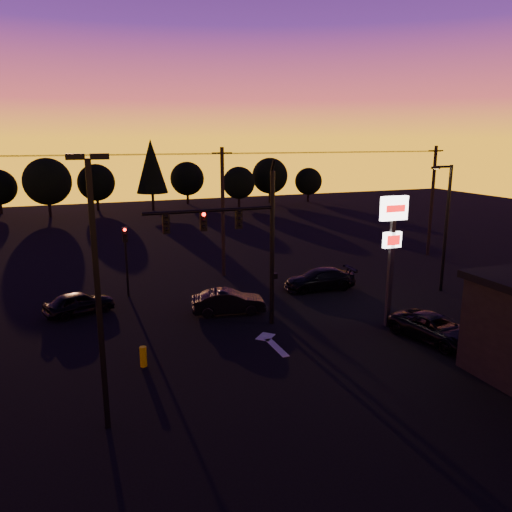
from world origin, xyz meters
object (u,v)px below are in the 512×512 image
Objects in this scene: parking_lot_light at (97,278)px; bollard at (143,357)px; secondary_signal at (126,251)px; pylon_sign at (392,234)px; traffic_signal_mast at (243,234)px; streetlight at (445,223)px; car_right at (320,279)px; suv_parked at (435,328)px; car_left at (79,303)px; car_mid at (228,302)px.

bollard is (1.86, 4.26, -4.82)m from parking_lot_light.
secondary_signal is 0.64× the size of pylon_sign.
traffic_signal_mast is 1.26× the size of pylon_sign.
car_right is (-7.12, 3.05, -3.74)m from streetlight.
traffic_signal_mast is 1.97× the size of secondary_signal.
pylon_sign is 0.85× the size of streetlight.
suv_parked is (1.18, -9.56, -0.04)m from car_right.
car_left is (-21.84, 3.72, -3.78)m from streetlight.
pylon_sign reaches higher than car_right.
secondary_signal is 19.89m from streetlight.
pylon_sign is at bearing -39.77° from secondary_signal.
streetlight is 14.57m from car_mid.
traffic_signal_mast is 10.19m from parking_lot_light.
secondary_signal is 15.75m from pylon_sign.
parking_lot_light is 10.17× the size of bollard.
parking_lot_light is 1.96× the size of car_right.
bollard is (-12.64, -0.24, -4.46)m from pylon_sign.
traffic_signal_mast is 9.30m from car_right.
car_mid is (4.86, -5.16, -2.19)m from secondary_signal.
streetlight is 9.58m from suv_parked.
pylon_sign is at bearing 99.38° from suv_parked.
parking_lot_light is 2.24× the size of car_mid.
pylon_sign is at bearing -113.38° from car_mid.
car_mid is at bearing 126.00° from suv_parked.
car_left is 14.74m from car_right.
car_right is at bearing 30.40° from bollard.
car_mid is at bearing -128.04° from car_left.
streetlight is at bearing -82.70° from car_mid.
parking_lot_light is 16.28m from suv_parked.
secondary_signal is 0.93× the size of car_right.
pylon_sign is 8.00m from streetlight.
streetlight is (6.91, 4.00, -0.49)m from pylon_sign.
secondary_signal is 0.54× the size of streetlight.
traffic_signal_mast reaches higher than car_left.
streetlight is (21.41, 8.50, -0.85)m from parking_lot_light.
traffic_signal_mast is 1.07× the size of streetlight.
car_mid is (5.49, 5.06, 0.22)m from bollard.
pylon_sign is at bearing -134.98° from car_left.
car_right reaches higher than suv_parked.
streetlight is (14.01, 1.51, -0.52)m from traffic_signal_mast.
secondary_signal is at bearing -98.66° from car_right.
parking_lot_light is at bearing -158.35° from streetlight.
car_right is at bearing -110.23° from car_left.
pylon_sign is 1.80× the size of car_left.
bollard is at bearing 178.47° from car_left.
car_mid is 7.29m from car_right.
streetlight is 2.11× the size of car_left.
streetlight is 8.90× the size of bollard.
traffic_signal_mast is 14.10m from streetlight.
streetlight is at bearing 6.14° from traffic_signal_mast.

